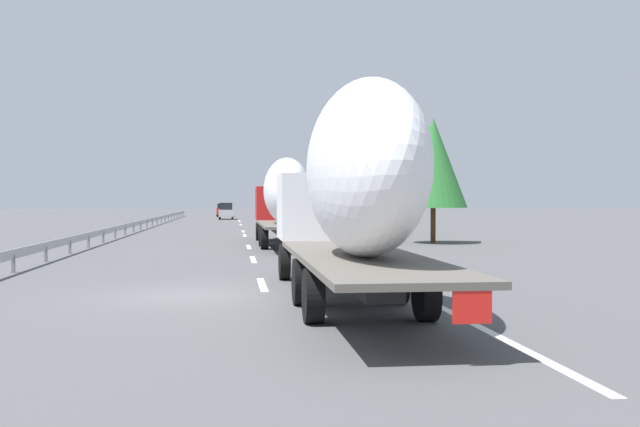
# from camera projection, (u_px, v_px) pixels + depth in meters

# --- Properties ---
(ground_plane) EXTENTS (260.00, 260.00, 0.00)m
(ground_plane) POSITION_uv_depth(u_px,v_px,m) (220.00, 229.00, 57.47)
(ground_plane) COLOR #4C4C4F
(lane_stripe_0) EXTENTS (3.20, 0.20, 0.01)m
(lane_stripe_0) POSITION_uv_depth(u_px,v_px,m) (262.00, 285.00, 19.97)
(lane_stripe_0) COLOR white
(lane_stripe_0) RESTS_ON ground_plane
(lane_stripe_1) EXTENTS (3.20, 0.20, 0.01)m
(lane_stripe_1) POSITION_uv_depth(u_px,v_px,m) (253.00, 259.00, 28.38)
(lane_stripe_1) COLOR white
(lane_stripe_1) RESTS_ON ground_plane
(lane_stripe_2) EXTENTS (3.20, 0.20, 0.01)m
(lane_stripe_2) POSITION_uv_depth(u_px,v_px,m) (249.00, 247.00, 35.94)
(lane_stripe_2) COLOR white
(lane_stripe_2) RESTS_ON ground_plane
(lane_stripe_3) EXTENTS (3.20, 0.20, 0.01)m
(lane_stripe_3) POSITION_uv_depth(u_px,v_px,m) (245.00, 235.00, 47.58)
(lane_stripe_3) COLOR white
(lane_stripe_3) RESTS_ON ground_plane
(lane_stripe_4) EXTENTS (3.20, 0.20, 0.01)m
(lane_stripe_4) POSITION_uv_depth(u_px,v_px,m) (243.00, 231.00, 53.69)
(lane_stripe_4) COLOR white
(lane_stripe_4) RESTS_ON ground_plane
(lane_stripe_5) EXTENTS (3.20, 0.20, 0.01)m
(lane_stripe_5) POSITION_uv_depth(u_px,v_px,m) (241.00, 225.00, 68.27)
(lane_stripe_5) COLOR white
(lane_stripe_5) RESTS_ON ground_plane
(lane_stripe_6) EXTENTS (3.20, 0.20, 0.01)m
(lane_stripe_6) POSITION_uv_depth(u_px,v_px,m) (239.00, 221.00, 79.47)
(lane_stripe_6) COLOR white
(lane_stripe_6) RESTS_ON ground_plane
(lane_stripe_7) EXTENTS (3.20, 0.20, 0.01)m
(lane_stripe_7) POSITION_uv_depth(u_px,v_px,m) (239.00, 220.00, 83.07)
(lane_stripe_7) COLOR white
(lane_stripe_7) RESTS_ON ground_plane
(edge_line_right) EXTENTS (110.00, 0.20, 0.01)m
(edge_line_right) POSITION_uv_depth(u_px,v_px,m) (284.00, 227.00, 63.09)
(edge_line_right) COLOR white
(edge_line_right) RESTS_ON ground_plane
(truck_lead) EXTENTS (14.28, 2.55, 4.38)m
(truck_lead) POSITION_uv_depth(u_px,v_px,m) (284.00, 198.00, 36.45)
(truck_lead) COLOR #B21919
(truck_lead) RESTS_ON ground_plane
(truck_trailing) EXTENTS (14.11, 2.55, 4.73)m
(truck_trailing) POSITION_uv_depth(u_px,v_px,m) (353.00, 187.00, 15.82)
(truck_trailing) COLOR silver
(truck_trailing) RESTS_ON ground_plane
(car_red_compact) EXTENTS (4.79, 1.85, 1.82)m
(car_red_compact) POSITION_uv_depth(u_px,v_px,m) (223.00, 210.00, 101.29)
(car_red_compact) COLOR red
(car_red_compact) RESTS_ON ground_plane
(car_silver_hatch) EXTENTS (4.45, 1.74, 1.99)m
(car_silver_hatch) POSITION_uv_depth(u_px,v_px,m) (226.00, 211.00, 87.19)
(car_silver_hatch) COLOR #ADB2B7
(car_silver_hatch) RESTS_ON ground_plane
(road_sign) EXTENTS (0.10, 0.90, 3.46)m
(road_sign) POSITION_uv_depth(u_px,v_px,m) (299.00, 199.00, 61.92)
(road_sign) COLOR gray
(road_sign) RESTS_ON ground_plane
(tree_0) EXTENTS (2.55, 2.55, 6.42)m
(tree_0) POSITION_uv_depth(u_px,v_px,m) (340.00, 186.00, 75.92)
(tree_0) COLOR #472D19
(tree_0) RESTS_ON ground_plane
(tree_1) EXTENTS (3.36, 3.36, 7.41)m
(tree_1) POSITION_uv_depth(u_px,v_px,m) (354.00, 171.00, 55.16)
(tree_1) COLOR #472D19
(tree_1) RESTS_ON ground_plane
(tree_2) EXTENTS (3.17, 3.17, 5.01)m
(tree_2) POSITION_uv_depth(u_px,v_px,m) (305.00, 195.00, 107.18)
(tree_2) COLOR #472D19
(tree_2) RESTS_ON ground_plane
(tree_3) EXTENTS (3.67, 3.67, 6.78)m
(tree_3) POSITION_uv_depth(u_px,v_px,m) (433.00, 163.00, 39.07)
(tree_3) COLOR #472D19
(tree_3) RESTS_ON ground_plane
(tree_4) EXTENTS (3.61, 3.61, 5.82)m
(tree_4) POSITION_uv_depth(u_px,v_px,m) (365.00, 177.00, 47.52)
(tree_4) COLOR #472D19
(tree_4) RESTS_ON ground_plane
(guardrail_median) EXTENTS (94.00, 0.10, 0.76)m
(guardrail_median) POSITION_uv_depth(u_px,v_px,m) (147.00, 221.00, 59.71)
(guardrail_median) COLOR #9EA0A5
(guardrail_median) RESTS_ON ground_plane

